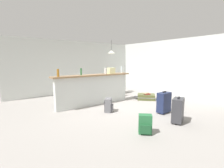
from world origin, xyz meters
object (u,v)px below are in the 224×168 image
Objects in this scene: pendant_lamp at (111,52)px; suitcase_flat_olive at (146,97)px; bottle_white at (105,71)px; bottle_clear at (121,70)px; backpack_grey at (109,105)px; suitcase_upright_charcoal at (178,110)px; bottle_green at (81,72)px; dining_table at (111,80)px; book_stack at (147,94)px; grocery_bag at (111,71)px; bottle_amber at (58,73)px; suitcase_upright_navy at (164,102)px; dining_chair_near_partition at (116,85)px; backpack_green at (145,125)px.

pendant_lamp reaches higher than suitcase_flat_olive.
bottle_white is 0.82× the size of bottle_clear.
backpack_grey is 1.99m from suitcase_upright_charcoal.
bottle_white is at bearing -179.75° from bottle_clear.
bottle_clear is at bearing -4.51° from bottle_green.
dining_table reaches higher than book_stack.
pendant_lamp is at bearing 53.02° from grocery_bag.
bottle_green is 1.07× the size of bottle_white.
suitcase_flat_olive is at bearing 68.24° from book_stack.
book_stack is (3.36, -0.56, -0.95)m from bottle_amber.
backpack_grey is (-1.27, -0.91, -1.02)m from bottle_clear.
grocery_bag is 0.97× the size of book_stack.
bottle_clear is 0.39× the size of suitcase_upright_charcoal.
book_stack is (2.15, 0.37, 0.05)m from backpack_grey.
bottle_clear is 0.39× the size of suitcase_upright_navy.
dining_table is 0.55m from dining_chair_near_partition.
suitcase_flat_olive is at bearing -29.15° from bottle_clear.
grocery_bag reaches higher than dining_chair_near_partition.
book_stack is (0.54, -1.32, -0.26)m from dining_chair_near_partition.
grocery_bag is 0.39× the size of suitcase_upright_charcoal.
dining_table is (2.94, 1.28, -0.56)m from bottle_amber.
backpack_green reaches higher than book_stack.
grocery_bag is 2.27m from suitcase_upright_navy.
pendant_lamp is (-0.00, -0.02, 1.32)m from dining_table.
book_stack is at bearing -111.76° from suitcase_flat_olive.
suitcase_upright_navy is (0.46, -2.05, -0.87)m from grocery_bag.
suitcase_upright_navy is 0.79m from suitcase_upright_charcoal.
dining_chair_near_partition is 1.39× the size of suitcase_upright_charcoal.
dining_table is 2.62× the size of backpack_green.
backpack_green is at bearing -138.84° from suitcase_flat_olive.
grocery_bag reaches higher than backpack_green.
suitcase_upright_charcoal is at bearing -118.78° from suitcase_upright_navy.
suitcase_upright_navy is (0.77, -1.99, -0.87)m from bottle_white.
bottle_white reaches higher than dining_table.
backpack_grey is (-0.50, -0.90, -1.00)m from bottle_white.
bottle_white reaches higher than suitcase_upright_charcoal.
bottle_green reaches higher than backpack_green.
grocery_bag is (-0.46, 0.05, -0.02)m from bottle_clear.
bottle_amber is at bearing -156.45° from dining_table.
suitcase_flat_olive is 3.13× the size of book_stack.
dining_table is 1.71× the size of pendant_lamp.
bottle_clear reaches higher than suitcase_flat_olive.
bottle_white is at bearing -133.75° from pendant_lamp.
suitcase_upright_charcoal reaches higher than backpack_green.
backpack_green is 1.56× the size of book_stack.
bottle_amber is 0.28× the size of suitcase_flat_olive.
backpack_green is at bearing -70.46° from bottle_amber.
suitcase_upright_charcoal is at bearing -63.57° from backpack_grey.
suitcase_upright_navy is 1.00× the size of suitcase_upright_charcoal.
backpack_grey is at bearing -128.35° from pendant_lamp.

